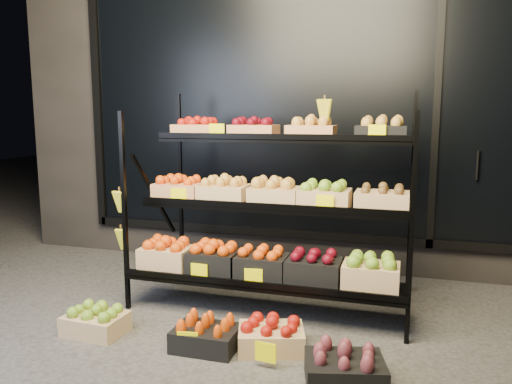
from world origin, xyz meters
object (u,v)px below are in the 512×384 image
(display_rack, at_px, (270,205))
(floor_crate_midright, at_px, (271,335))
(floor_crate_left, at_px, (95,320))
(floor_crate_midleft, at_px, (206,334))

(display_rack, relative_size, floor_crate_midright, 4.56)
(floor_crate_midright, bearing_deg, floor_crate_left, 168.69)
(display_rack, bearing_deg, floor_crate_midleft, -101.93)
(floor_crate_midleft, height_order, floor_crate_midright, floor_crate_midright)
(display_rack, xyz_separation_m, floor_crate_left, (-0.99, -0.88, -0.69))
(floor_crate_left, bearing_deg, display_rack, 44.09)
(floor_crate_left, relative_size, floor_crate_midleft, 1.00)
(floor_crate_left, distance_m, floor_crate_midright, 1.21)
(floor_crate_left, height_order, floor_crate_midright, floor_crate_midright)
(floor_crate_midright, bearing_deg, floor_crate_midleft, 178.47)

